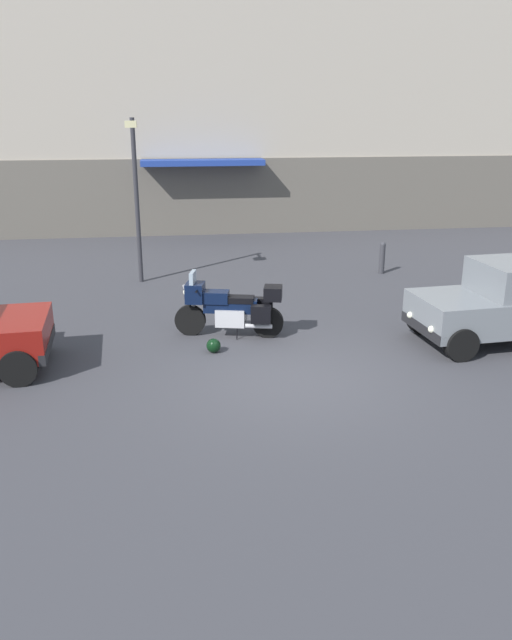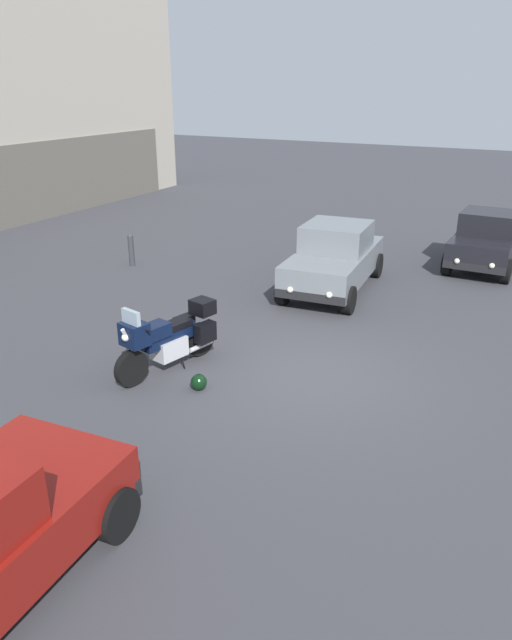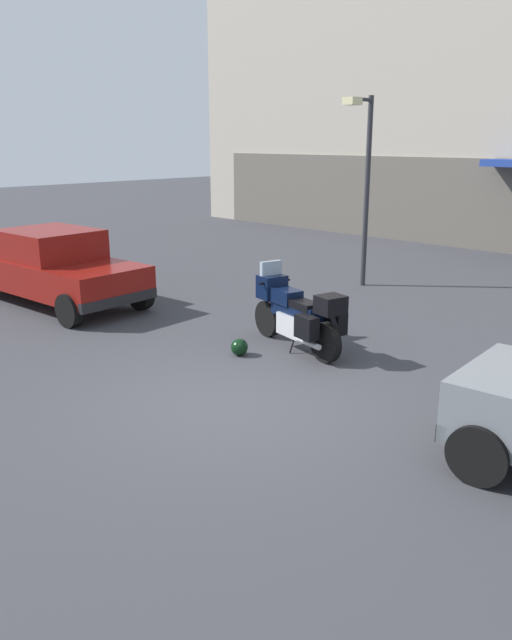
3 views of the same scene
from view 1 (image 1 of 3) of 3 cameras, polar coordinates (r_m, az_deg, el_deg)
ground_plane at (r=11.13m, az=3.56°, el=-5.30°), size 80.00×80.00×0.00m
building_facade_rear at (r=25.11m, az=-3.37°, el=20.32°), size 31.79×3.40×10.77m
motorcycle at (r=12.98m, az=-2.28°, el=1.14°), size 2.23×1.02×1.36m
helmet at (r=12.26m, az=-3.85°, el=-2.32°), size 0.28×0.28×0.28m
car_hatchback_near at (r=13.65m, az=21.99°, el=1.47°), size 3.97×2.06×1.64m
streetlamp_curbside at (r=17.04m, az=-10.82°, el=11.95°), size 0.28×0.94×4.30m
bollard_curbside at (r=18.52m, az=11.31°, el=5.60°), size 0.16×0.16×0.92m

